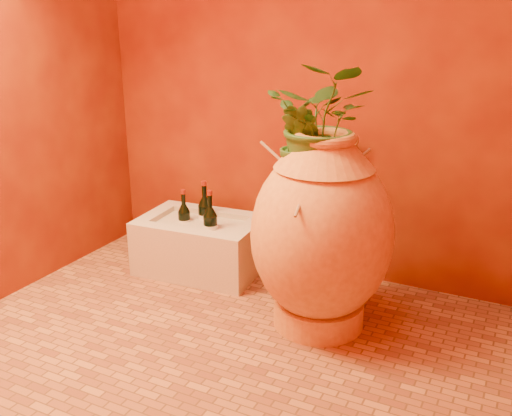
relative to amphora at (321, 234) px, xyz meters
The scene contains 10 objects.
floor 0.69m from the amphora, 126.46° to the right, with size 2.50×2.50×0.00m, color #9B5D32.
wall_back 1.03m from the amphora, 117.17° to the left, with size 2.50×0.02×2.50m, color #601205.
amphora is the anchor object (origin of this frame).
stone_basin 0.91m from the amphora, 161.69° to the left, with size 0.70×0.50×0.31m.
wine_bottle_a 0.98m from the amphora, 163.70° to the left, with size 0.07×0.07×0.29m.
wine_bottle_b 0.78m from the amphora, 162.41° to the left, with size 0.08×0.08×0.33m.
wine_bottle_c 0.93m from the amphora, 156.61° to the left, with size 0.08×0.08×0.33m.
wall_tap 0.58m from the amphora, 94.10° to the left, with size 0.07×0.15×0.16m.
plant_main 0.50m from the amphora, 133.60° to the left, with size 0.45×0.39×0.50m, color #274D1B.
plant_side 0.42m from the amphora, 161.23° to the right, with size 0.20×0.16×0.36m, color #274D1B.
Camera 1 is at (1.10, -1.87, 1.40)m, focal length 40.00 mm.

